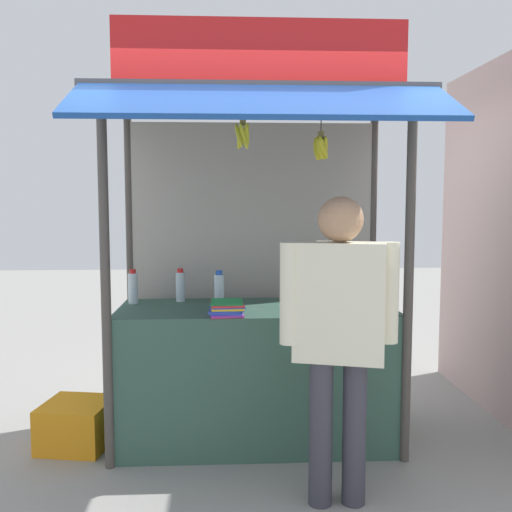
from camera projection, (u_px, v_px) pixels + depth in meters
ground_plane at (256, 439)px, 4.03m from camera, size 20.00×20.00×0.00m
stall_counter at (256, 374)px, 3.98m from camera, size 1.86×0.75×0.93m
stall_structure at (255, 203)px, 4.01m from camera, size 2.06×1.65×2.68m
water_bottle_front_left at (365, 284)px, 4.04m from camera, size 0.09×0.09×0.30m
water_bottle_back_right at (133, 287)px, 4.07m from camera, size 0.07×0.07×0.24m
water_bottle_rear_center at (180, 286)px, 4.16m from camera, size 0.07×0.07×0.24m
water_bottle_far_left at (219, 289)px, 3.98m from camera, size 0.07×0.07×0.25m
water_bottle_far_right at (354, 290)px, 3.99m from camera, size 0.06×0.06×0.23m
magazine_stack_left at (360, 308)px, 3.70m from camera, size 0.25×0.28×0.08m
magazine_stack_front_right at (227, 308)px, 3.67m from camera, size 0.23×0.29×0.09m
banana_bunch_inner_left at (243, 135)px, 3.35m from camera, size 0.10×0.10×0.24m
banana_bunch_leftmost at (321, 147)px, 3.38m from camera, size 0.10×0.09×0.30m
vendor_person at (339, 322)px, 3.08m from camera, size 0.64×0.32×1.68m
plastic_crate at (77, 424)px, 3.91m from camera, size 0.50×0.50×0.30m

